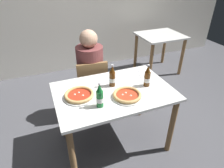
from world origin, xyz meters
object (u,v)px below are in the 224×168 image
object	(u,v)px
beer_bottle_left	(112,77)
beer_bottle_center	(147,77)
dining_table_background	(160,43)
pizza_marinara_far	(127,95)
napkin_with_cutlery	(141,75)
diner_seated	(91,77)
beer_bottle_right	(100,97)
chair_behind_table	(92,85)
pizza_margherita_near	(79,95)
dining_table_main	(114,100)

from	to	relation	value
beer_bottle_left	beer_bottle_center	xyz separation A→B (m)	(0.34, -0.13, 0.00)
dining_table_background	pizza_marinara_far	size ratio (longest dim) A/B	2.63
dining_table_background	napkin_with_cutlery	xyz separation A→B (m)	(-1.10, -1.24, 0.16)
diner_seated	beer_bottle_right	xyz separation A→B (m)	(-0.15, -0.85, 0.27)
chair_behind_table	beer_bottle_center	world-z (taller)	beer_bottle_center
dining_table_background	napkin_with_cutlery	bearing A→B (deg)	-131.63
diner_seated	chair_behind_table	bearing A→B (deg)	-98.17
chair_behind_table	pizza_margherita_near	xyz separation A→B (m)	(-0.29, -0.59, 0.29)
dining_table_main	diner_seated	world-z (taller)	diner_seated
beer_bottle_left	napkin_with_cutlery	world-z (taller)	beer_bottle_left
napkin_with_cutlery	pizza_marinara_far	bearing A→B (deg)	-135.13
chair_behind_table	dining_table_background	world-z (taller)	chair_behind_table
chair_behind_table	napkin_with_cutlery	distance (m)	0.70
pizza_margherita_near	pizza_marinara_far	size ratio (longest dim) A/B	1.03
dining_table_main	dining_table_background	size ratio (longest dim) A/B	1.50
diner_seated	napkin_with_cutlery	bearing A→B (deg)	-44.63
diner_seated	pizza_marinara_far	bearing A→B (deg)	-80.56
pizza_marinara_far	napkin_with_cutlery	bearing A→B (deg)	44.87
pizza_marinara_far	beer_bottle_right	size ratio (longest dim) A/B	1.23
beer_bottle_right	pizza_marinara_far	bearing A→B (deg)	7.30
dining_table_background	pizza_marinara_far	distance (m)	2.15
chair_behind_table	beer_bottle_left	size ratio (longest dim) A/B	3.44
dining_table_background	chair_behind_table	bearing A→B (deg)	-152.80
pizza_margherita_near	napkin_with_cutlery	xyz separation A→B (m)	(0.77, 0.17, -0.02)
chair_behind_table	beer_bottle_right	xyz separation A→B (m)	(-0.15, -0.80, 0.37)
diner_seated	pizza_marinara_far	size ratio (longest dim) A/B	3.98
diner_seated	pizza_margherita_near	size ratio (longest dim) A/B	3.85
dining_table_main	chair_behind_table	world-z (taller)	chair_behind_table
napkin_with_cutlery	dining_table_background	bearing A→B (deg)	48.37
dining_table_main	beer_bottle_right	xyz separation A→B (m)	(-0.21, -0.19, 0.22)
diner_seated	beer_bottle_left	distance (m)	0.63
beer_bottle_left	diner_seated	bearing A→B (deg)	98.12
napkin_with_cutlery	beer_bottle_left	bearing A→B (deg)	-167.05
pizza_margherita_near	napkin_with_cutlery	distance (m)	0.79
pizza_marinara_far	beer_bottle_right	xyz separation A→B (m)	(-0.29, -0.04, 0.08)
dining_table_main	pizza_marinara_far	bearing A→B (deg)	-63.86
chair_behind_table	diner_seated	size ratio (longest dim) A/B	0.70
diner_seated	beer_bottle_center	bearing A→B (deg)	-59.05
diner_seated	beer_bottle_left	xyz separation A→B (m)	(0.08, -0.56, 0.27)
dining_table_main	beer_bottle_right	world-z (taller)	beer_bottle_right
beer_bottle_left	beer_bottle_right	bearing A→B (deg)	-129.23
pizza_margherita_near	beer_bottle_center	distance (m)	0.72
dining_table_main	pizza_marinara_far	world-z (taller)	pizza_marinara_far
diner_seated	pizza_margherita_near	world-z (taller)	diner_seated
diner_seated	beer_bottle_center	size ratio (longest dim) A/B	4.89
chair_behind_table	beer_bottle_center	xyz separation A→B (m)	(0.43, -0.65, 0.37)
pizza_margherita_near	beer_bottle_left	size ratio (longest dim) A/B	1.27
pizza_margherita_near	beer_bottle_left	world-z (taller)	beer_bottle_left
chair_behind_table	beer_bottle_left	world-z (taller)	beer_bottle_left
beer_bottle_center	napkin_with_cutlery	size ratio (longest dim) A/B	1.22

